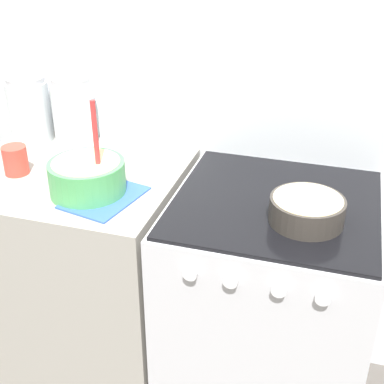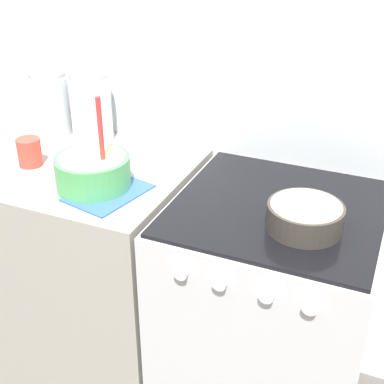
# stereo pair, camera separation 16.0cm
# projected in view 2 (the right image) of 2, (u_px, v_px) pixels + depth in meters

# --- Properties ---
(wall_back) EXTENTS (4.51, 0.05, 2.40)m
(wall_back) POSITION_uv_depth(u_px,v_px,m) (217.00, 63.00, 1.87)
(wall_back) COLOR silver
(wall_back) RESTS_ON ground_plane
(countertop_cabinet) EXTENTS (0.76, 0.64, 0.88)m
(countertop_cabinet) POSITION_uv_depth(u_px,v_px,m) (91.00, 267.00, 2.09)
(countertop_cabinet) COLOR #9E998E
(countertop_cabinet) RESTS_ON ground_plane
(stove) EXTENTS (0.65, 0.66, 0.88)m
(stove) POSITION_uv_depth(u_px,v_px,m) (268.00, 317.00, 1.84)
(stove) COLOR silver
(stove) RESTS_ON ground_plane
(mixing_bowl) EXTENTS (0.24, 0.24, 0.31)m
(mixing_bowl) POSITION_uv_depth(u_px,v_px,m) (93.00, 170.00, 1.71)
(mixing_bowl) COLOR #4CA559
(mixing_bowl) RESTS_ON countertop_cabinet
(baking_pan) EXTENTS (0.22, 0.22, 0.08)m
(baking_pan) POSITION_uv_depth(u_px,v_px,m) (305.00, 216.00, 1.50)
(baking_pan) COLOR #38332D
(baking_pan) RESTS_ON stove
(storage_jar_left) EXTENTS (0.16, 0.16, 0.25)m
(storage_jar_left) POSITION_uv_depth(u_px,v_px,m) (51.00, 107.00, 2.10)
(storage_jar_left) COLOR silver
(storage_jar_left) RESTS_ON countertop_cabinet
(storage_jar_middle) EXTENTS (0.16, 0.16, 0.26)m
(storage_jar_middle) POSITION_uv_depth(u_px,v_px,m) (92.00, 113.00, 2.03)
(storage_jar_middle) COLOR silver
(storage_jar_middle) RESTS_ON countertop_cabinet
(tin_can) EXTENTS (0.08, 0.08, 0.10)m
(tin_can) POSITION_uv_depth(u_px,v_px,m) (29.00, 152.00, 1.86)
(tin_can) COLOR #CC3F33
(tin_can) RESTS_ON countertop_cabinet
(recipe_page) EXTENTS (0.23, 0.28, 0.01)m
(recipe_page) POSITION_uv_depth(u_px,v_px,m) (108.00, 193.00, 1.70)
(recipe_page) COLOR #3359B2
(recipe_page) RESTS_ON countertop_cabinet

